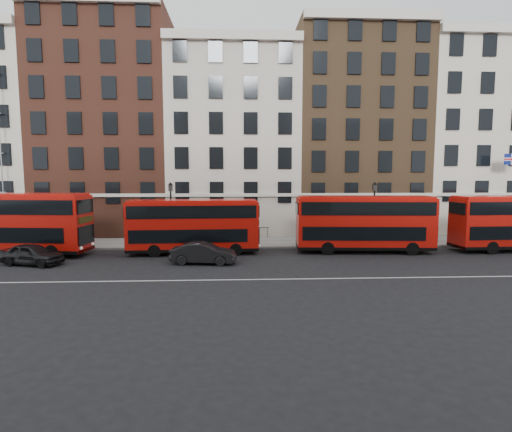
{
  "coord_description": "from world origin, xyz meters",
  "views": [
    {
      "loc": [
        0.27,
        -24.64,
        6.02
      ],
      "look_at": [
        1.71,
        5.0,
        3.0
      ],
      "focal_mm": 28.0,
      "sensor_mm": 36.0,
      "label": 1
    }
  ],
  "objects_px": {
    "bus_c": "(364,222)",
    "car_rear": "(32,254)",
    "bus_b": "(193,225)",
    "bus_a": "(13,222)",
    "car_front": "(203,253)"
  },
  "relations": [
    {
      "from": "bus_a",
      "to": "bus_c",
      "type": "xyz_separation_m",
      "value": [
        26.71,
        -0.0,
        -0.15
      ]
    },
    {
      "from": "car_front",
      "to": "bus_a",
      "type": "bearing_deg",
      "value": 83.1
    },
    {
      "from": "bus_b",
      "to": "car_front",
      "type": "distance_m",
      "value": 3.98
    },
    {
      "from": "bus_b",
      "to": "bus_c",
      "type": "distance_m",
      "value": 13.29
    },
    {
      "from": "bus_c",
      "to": "car_rear",
      "type": "bearing_deg",
      "value": -168.13
    },
    {
      "from": "car_rear",
      "to": "car_front",
      "type": "height_order",
      "value": "car_front"
    },
    {
      "from": "bus_a",
      "to": "car_front",
      "type": "height_order",
      "value": "bus_a"
    },
    {
      "from": "bus_a",
      "to": "bus_c",
      "type": "bearing_deg",
      "value": 6.26
    },
    {
      "from": "bus_c",
      "to": "car_rear",
      "type": "distance_m",
      "value": 24.04
    },
    {
      "from": "bus_b",
      "to": "bus_c",
      "type": "xyz_separation_m",
      "value": [
        13.29,
        0.0,
        0.14
      ]
    },
    {
      "from": "bus_b",
      "to": "bus_c",
      "type": "bearing_deg",
      "value": -2.58
    },
    {
      "from": "bus_b",
      "to": "car_rear",
      "type": "bearing_deg",
      "value": -164.92
    },
    {
      "from": "bus_c",
      "to": "bus_a",
      "type": "bearing_deg",
      "value": -176.12
    },
    {
      "from": "bus_c",
      "to": "car_rear",
      "type": "height_order",
      "value": "bus_c"
    },
    {
      "from": "bus_c",
      "to": "car_front",
      "type": "relative_size",
      "value": 2.42
    }
  ]
}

